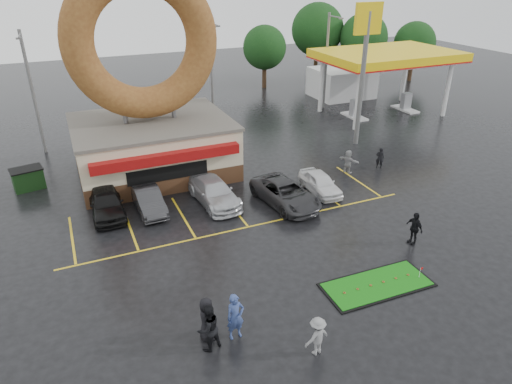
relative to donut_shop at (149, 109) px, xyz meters
name	(u,v)px	position (x,y,z in m)	size (l,w,h in m)	color
ground	(275,260)	(3.00, -12.97, -4.46)	(120.00, 120.00, 0.00)	black
donut_shop	(149,109)	(0.00, 0.00, 0.00)	(10.20, 8.70, 13.50)	#472B19
gas_station	(366,69)	(23.00, 7.97, -0.77)	(12.30, 13.65, 5.90)	silver
shell_sign	(365,49)	(16.00, -0.97, 2.91)	(2.20, 0.36, 10.60)	slate
streetlight_left	(32,91)	(-7.00, 6.95, 0.32)	(0.40, 2.21, 9.00)	slate
streetlight_mid	(212,72)	(7.00, 7.95, 0.32)	(0.40, 2.21, 9.00)	slate
streetlight_right	(327,59)	(19.00, 8.95, 0.32)	(0.40, 2.21, 9.00)	slate
tree_far_a	(364,38)	(29.00, 17.03, 0.72)	(5.60, 5.60, 8.00)	#332114
tree_far_b	(415,43)	(35.00, 15.03, 0.07)	(4.90, 4.90, 7.00)	#332114
tree_far_c	(318,30)	(25.00, 21.03, 1.37)	(6.30, 6.30, 9.00)	#332114
tree_far_d	(265,48)	(17.00, 19.03, 0.07)	(4.90, 4.90, 7.00)	#332114
car_black	(106,202)	(-3.90, -4.97, -3.70)	(1.80, 4.48, 1.53)	black
car_dgrey	(148,200)	(-1.60, -5.49, -3.80)	(1.41, 4.04, 1.33)	#29282B
car_silver	(214,192)	(2.22, -6.06, -3.75)	(2.00, 4.93, 1.43)	#B8B9BE
car_grey	(285,193)	(6.08, -7.98, -3.75)	(2.38, 5.15, 1.43)	#303033
car_white	(320,183)	(8.82, -7.41, -3.82)	(1.52, 3.79, 1.29)	white
person_blue	(235,317)	(-0.63, -16.99, -3.48)	(0.72, 0.47, 1.97)	#32457F
person_blackjkt	(208,328)	(-1.77, -17.15, -3.48)	(0.96, 0.75, 1.98)	black
person_hoodie	(317,336)	(1.80, -18.96, -3.66)	(1.04, 0.60, 1.61)	gray
person_bystander	(207,319)	(-1.66, -16.61, -3.53)	(0.91, 0.59, 1.87)	black
person_cameraman	(414,228)	(10.17, -14.44, -3.58)	(1.04, 0.43, 1.78)	black
person_walker_near	(348,161)	(12.15, -5.52, -3.65)	(1.51, 0.48, 1.63)	#979699
person_walker_far	(380,158)	(14.66, -5.76, -3.70)	(0.56, 0.37, 1.53)	black
dumpster	(28,179)	(-8.06, 0.55, -3.81)	(1.80, 1.20, 1.30)	#183A16
putting_green	(377,285)	(6.35, -16.61, -4.42)	(5.07, 2.29, 0.63)	black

